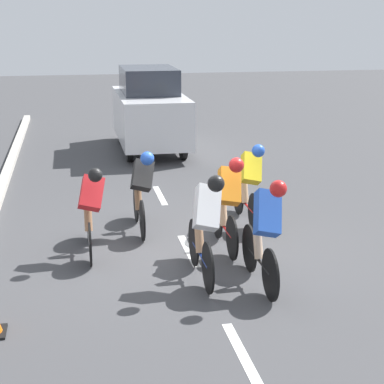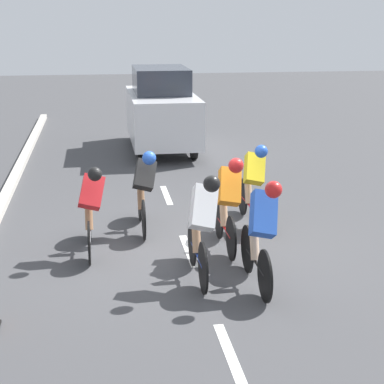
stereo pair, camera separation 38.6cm
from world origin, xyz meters
name	(u,v)px [view 2 (the right image)]	position (x,y,z in m)	size (l,w,h in m)	color
ground_plane	(187,246)	(0.00, 0.00, 0.00)	(60.00, 60.00, 0.00)	#424244
lane_stripe_near	(230,354)	(0.00, 3.41, 0.00)	(0.12, 1.40, 0.01)	white
lane_stripe_mid	(189,250)	(0.00, 0.21, 0.00)	(0.12, 1.40, 0.01)	white
lane_stripe_far	(166,195)	(0.00, -2.99, 0.00)	(0.12, 1.40, 0.01)	white
cyclist_black	(144,188)	(0.61, -0.83, 0.76)	(0.44, 1.67, 1.44)	black
cyclist_orange	(228,201)	(-0.61, 0.27, 0.81)	(0.41, 1.67, 1.53)	black
cyclist_yellow	(253,182)	(-1.28, -0.90, 0.77)	(0.42, 1.72, 1.47)	black
cyclist_blue	(261,231)	(-0.75, 1.73, 0.81)	(0.44, 1.68, 1.55)	black
cyclist_red	(91,207)	(1.48, 0.08, 0.75)	(0.44, 1.68, 1.42)	black
cyclist_white	(202,224)	(-0.02, 1.36, 0.82)	(0.45, 1.69, 1.56)	black
support_car	(162,110)	(-0.37, -7.50, 1.09)	(1.70, 3.97, 2.19)	black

